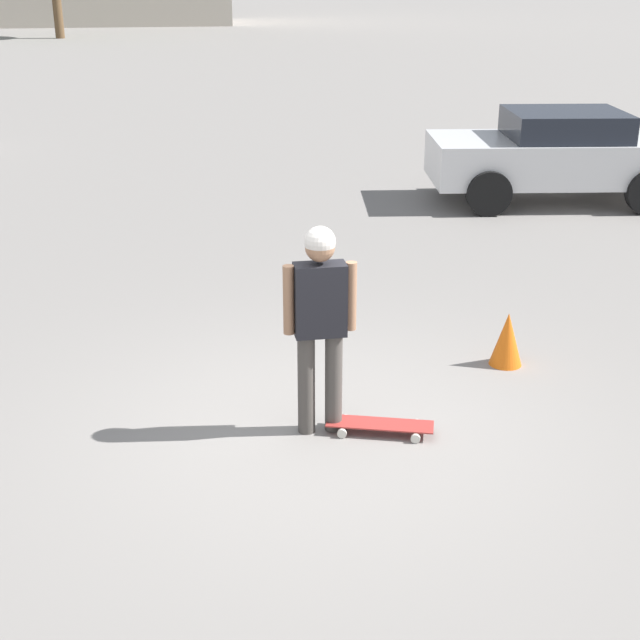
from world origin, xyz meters
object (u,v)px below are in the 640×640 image
Objects in this scene: person at (320,312)px; car_parked_near at (557,154)px; traffic_cone at (507,339)px; skateboard at (380,425)px.

person is 0.42× the size of car_parked_near.
car_parked_near is at bearing 63.83° from traffic_cone.
person is at bearing -152.43° from traffic_cone.
person is 3.31× the size of traffic_cone.
car_parked_near is (4.49, 7.23, 0.71)m from skateboard.
skateboard is at bearing -142.30° from traffic_cone.
traffic_cone reaches higher than skateboard.
skateboard is 1.71× the size of traffic_cone.
skateboard is at bearing -15.77° from person.
person reaches higher than car_parked_near.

